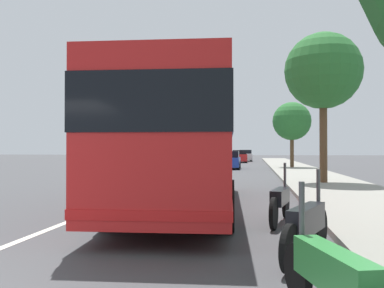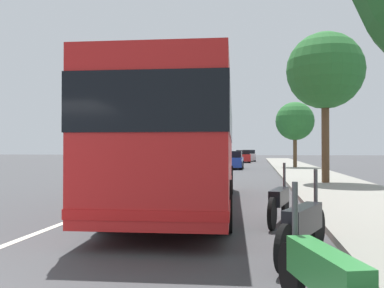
{
  "view_description": "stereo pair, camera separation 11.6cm",
  "coord_description": "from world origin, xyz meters",
  "px_view_note": "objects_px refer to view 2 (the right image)",
  "views": [
    {
      "loc": [
        -3.0,
        -3.99,
        1.58
      ],
      "look_at": [
        8.04,
        -2.33,
        1.72
      ],
      "focal_mm": 38.38,
      "sensor_mm": 36.0,
      "label": 1
    },
    {
      "loc": [
        -2.98,
        -4.1,
        1.58
      ],
      "look_at": [
        8.04,
        -2.33,
        1.72
      ],
      "focal_mm": 38.38,
      "sensor_mm": 36.0,
      "label": 2
    }
  ],
  "objects_px": {
    "motorcycle_by_tree": "(303,226)",
    "car_far_distant": "(231,160)",
    "motorcycle_nearest_curb": "(279,201)",
    "car_side_street": "(249,156)",
    "roadside_tree_far_block": "(295,121)",
    "car_ahead_same_lane": "(213,156)",
    "motorcycle_mid_row": "(324,280)",
    "car_oncoming": "(243,157)",
    "roadside_tree_mid_block": "(325,71)",
    "coach_bus": "(186,140)"
  },
  "relations": [
    {
      "from": "roadside_tree_far_block",
      "to": "car_side_street",
      "type": "bearing_deg",
      "value": 11.16
    },
    {
      "from": "motorcycle_mid_row",
      "to": "car_far_distant",
      "type": "height_order",
      "value": "car_far_distant"
    },
    {
      "from": "car_ahead_same_lane",
      "to": "roadside_tree_mid_block",
      "type": "xyz_separation_m",
      "value": [
        -34.4,
        -8.67,
        4.24
      ]
    },
    {
      "from": "motorcycle_by_tree",
      "to": "car_far_distant",
      "type": "distance_m",
      "value": 27.13
    },
    {
      "from": "car_oncoming",
      "to": "roadside_tree_far_block",
      "type": "height_order",
      "value": "roadside_tree_far_block"
    },
    {
      "from": "motorcycle_by_tree",
      "to": "car_oncoming",
      "type": "height_order",
      "value": "car_oncoming"
    },
    {
      "from": "car_oncoming",
      "to": "car_side_street",
      "type": "height_order",
      "value": "car_side_street"
    },
    {
      "from": "roadside_tree_mid_block",
      "to": "motorcycle_mid_row",
      "type": "bearing_deg",
      "value": 171.04
    },
    {
      "from": "car_ahead_same_lane",
      "to": "motorcycle_mid_row",
      "type": "bearing_deg",
      "value": 2.86
    },
    {
      "from": "car_far_distant",
      "to": "car_oncoming",
      "type": "relative_size",
      "value": 0.9
    },
    {
      "from": "motorcycle_nearest_curb",
      "to": "motorcycle_by_tree",
      "type": "bearing_deg",
      "value": -163.3
    },
    {
      "from": "motorcycle_nearest_curb",
      "to": "coach_bus",
      "type": "bearing_deg",
      "value": 61.3
    },
    {
      "from": "car_ahead_same_lane",
      "to": "car_side_street",
      "type": "xyz_separation_m",
      "value": [
        1.84,
        -4.57,
        -0.02
      ]
    },
    {
      "from": "car_ahead_same_lane",
      "to": "car_side_street",
      "type": "relative_size",
      "value": 0.96
    },
    {
      "from": "motorcycle_by_tree",
      "to": "car_ahead_same_lane",
      "type": "bearing_deg",
      "value": 30.12
    },
    {
      "from": "motorcycle_mid_row",
      "to": "car_ahead_same_lane",
      "type": "xyz_separation_m",
      "value": [
        49.23,
        6.34,
        0.27
      ]
    },
    {
      "from": "motorcycle_mid_row",
      "to": "car_oncoming",
      "type": "relative_size",
      "value": 0.47
    },
    {
      "from": "motorcycle_by_tree",
      "to": "car_oncoming",
      "type": "distance_m",
      "value": 43.24
    },
    {
      "from": "car_oncoming",
      "to": "roadside_tree_far_block",
      "type": "distance_m",
      "value": 16.54
    },
    {
      "from": "motorcycle_nearest_curb",
      "to": "roadside_tree_far_block",
      "type": "bearing_deg",
      "value": 7.08
    },
    {
      "from": "motorcycle_mid_row",
      "to": "motorcycle_by_tree",
      "type": "bearing_deg",
      "value": -18.06
    },
    {
      "from": "car_oncoming",
      "to": "car_ahead_same_lane",
      "type": "bearing_deg",
      "value": 44.09
    },
    {
      "from": "car_side_street",
      "to": "motorcycle_mid_row",
      "type": "bearing_deg",
      "value": 179.85
    },
    {
      "from": "motorcycle_nearest_curb",
      "to": "car_oncoming",
      "type": "bearing_deg",
      "value": 16.02
    },
    {
      "from": "motorcycle_by_tree",
      "to": "car_side_street",
      "type": "relative_size",
      "value": 0.44
    },
    {
      "from": "motorcycle_by_tree",
      "to": "coach_bus",
      "type": "bearing_deg",
      "value": 49.87
    },
    {
      "from": "coach_bus",
      "to": "motorcycle_mid_row",
      "type": "height_order",
      "value": "coach_bus"
    },
    {
      "from": "coach_bus",
      "to": "motorcycle_by_tree",
      "type": "height_order",
      "value": "coach_bus"
    },
    {
      "from": "car_side_street",
      "to": "car_ahead_same_lane",
      "type": "bearing_deg",
      "value": 109.85
    },
    {
      "from": "car_oncoming",
      "to": "coach_bus",
      "type": "bearing_deg",
      "value": 176.31
    },
    {
      "from": "car_far_distant",
      "to": "car_ahead_same_lane",
      "type": "distance_m",
      "value": 20.14
    },
    {
      "from": "motorcycle_by_tree",
      "to": "roadside_tree_far_block",
      "type": "bearing_deg",
      "value": 17.57
    },
    {
      "from": "car_far_distant",
      "to": "roadside_tree_far_block",
      "type": "relative_size",
      "value": 0.76
    },
    {
      "from": "car_ahead_same_lane",
      "to": "roadside_tree_far_block",
      "type": "height_order",
      "value": "roadside_tree_far_block"
    },
    {
      "from": "car_ahead_same_lane",
      "to": "roadside_tree_far_block",
      "type": "xyz_separation_m",
      "value": [
        -19.17,
        -8.71,
        3.09
      ]
    },
    {
      "from": "motorcycle_mid_row",
      "to": "car_side_street",
      "type": "xyz_separation_m",
      "value": [
        51.07,
        1.77,
        0.25
      ]
    },
    {
      "from": "motorcycle_nearest_curb",
      "to": "car_far_distant",
      "type": "bearing_deg",
      "value": 18.9
    },
    {
      "from": "car_oncoming",
      "to": "car_far_distant",
      "type": "bearing_deg",
      "value": 175.42
    },
    {
      "from": "coach_bus",
      "to": "motorcycle_mid_row",
      "type": "xyz_separation_m",
      "value": [
        -7.43,
        -2.52,
        -1.37
      ]
    },
    {
      "from": "car_side_street",
      "to": "roadside_tree_mid_block",
      "type": "distance_m",
      "value": 36.72
    },
    {
      "from": "coach_bus",
      "to": "car_oncoming",
      "type": "xyz_separation_m",
      "value": [
        38.17,
        -0.16,
        -1.13
      ]
    },
    {
      "from": "car_far_distant",
      "to": "car_ahead_same_lane",
      "type": "relative_size",
      "value": 0.9
    },
    {
      "from": "roadside_tree_mid_block",
      "to": "coach_bus",
      "type": "bearing_deg",
      "value": 146.69
    },
    {
      "from": "motorcycle_by_tree",
      "to": "motorcycle_nearest_curb",
      "type": "height_order",
      "value": "motorcycle_nearest_curb"
    },
    {
      "from": "motorcycle_mid_row",
      "to": "roadside_tree_mid_block",
      "type": "xyz_separation_m",
      "value": [
        14.83,
        -2.34,
        4.51
      ]
    },
    {
      "from": "car_oncoming",
      "to": "roadside_tree_mid_block",
      "type": "bearing_deg",
      "value": -174.76
    },
    {
      "from": "motorcycle_by_tree",
      "to": "car_far_distant",
      "type": "bearing_deg",
      "value": 28.17
    },
    {
      "from": "motorcycle_nearest_curb",
      "to": "car_side_street",
      "type": "xyz_separation_m",
      "value": [
        45.78,
        1.66,
        0.24
      ]
    },
    {
      "from": "coach_bus",
      "to": "car_ahead_same_lane",
      "type": "xyz_separation_m",
      "value": [
        41.8,
        3.81,
        -1.1
      ]
    },
    {
      "from": "car_far_distant",
      "to": "roadside_tree_mid_block",
      "type": "relative_size",
      "value": 0.62
    }
  ]
}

